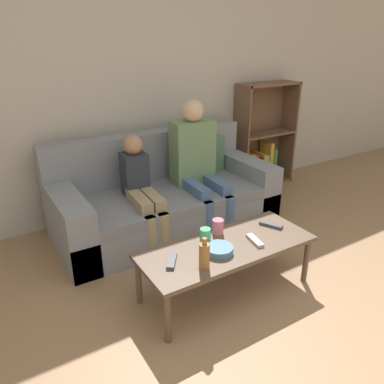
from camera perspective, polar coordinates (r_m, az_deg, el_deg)
wall_back at (r=3.65m, az=-11.04°, el=16.44°), size 12.00×0.06×2.60m
couch at (r=3.49m, az=-4.18°, el=-1.04°), size 2.00×0.91×0.84m
bookshelf at (r=4.54m, az=10.32°, el=6.81°), size 0.74×0.28×1.19m
coffee_table at (r=2.57m, az=5.32°, el=-8.73°), size 1.21×0.49×0.38m
person_adult at (r=3.43m, az=0.64°, el=5.35°), size 0.40×0.64×1.16m
person_child at (r=3.17m, az=-7.80°, el=0.79°), size 0.25×0.64×0.91m
cup_near at (r=2.54m, az=2.03°, el=-6.69°), size 0.07×0.07×0.11m
cup_far at (r=2.66m, az=3.95°, el=-5.25°), size 0.08×0.08×0.11m
tv_remote_0 at (r=2.60m, az=9.56°, el=-7.29°), size 0.08×0.18×0.02m
tv_remote_1 at (r=2.36m, az=-3.12°, el=-10.45°), size 0.14×0.17×0.02m
tv_remote_2 at (r=2.83m, az=11.94°, el=-4.91°), size 0.12×0.17×0.02m
snack_bowl at (r=2.45m, az=4.13°, el=-8.74°), size 0.19×0.19×0.05m
bottle at (r=2.27m, az=1.89°, el=-9.63°), size 0.07×0.07×0.21m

